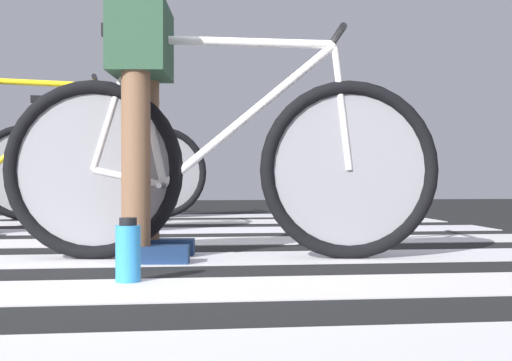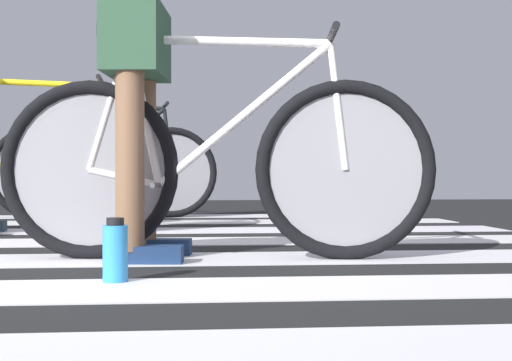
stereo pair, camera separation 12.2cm
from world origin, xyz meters
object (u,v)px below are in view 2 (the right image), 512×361
bicycle_2_of_3 (21,167)px  bicycle_3_of_3 (105,169)px  cyclist_1_of_3 (138,96)px  bicycle_1_of_3 (216,163)px  water_bottle (115,252)px

bicycle_2_of_3 → bicycle_3_of_3: size_ratio=1.00×
cyclist_1_of_3 → bicycle_2_of_3: (-0.76, 1.34, -0.27)m
bicycle_1_of_3 → cyclist_1_of_3: cyclist_1_of_3 is taller
bicycle_2_of_3 → bicycle_3_of_3: bearing=74.3°
bicycle_3_of_3 → water_bottle: 3.38m
cyclist_1_of_3 → water_bottle: 0.83m
bicycle_3_of_3 → cyclist_1_of_3: bearing=-88.1°
bicycle_2_of_3 → bicycle_3_of_3: same height
bicycle_3_of_3 → bicycle_1_of_3: bearing=-82.1°
bicycle_2_of_3 → water_bottle: (0.74, -1.96, -0.29)m
bicycle_1_of_3 → cyclist_1_of_3: bearing=-180.0°
bicycle_2_of_3 → bicycle_3_of_3: 1.42m
water_bottle → bicycle_2_of_3: bearing=110.7°
cyclist_1_of_3 → bicycle_2_of_3: bearing=125.8°
cyclist_1_of_3 → water_bottle: cyclist_1_of_3 is taller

